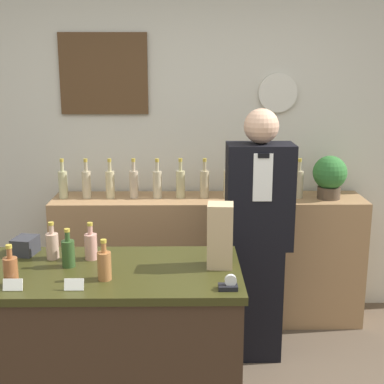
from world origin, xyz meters
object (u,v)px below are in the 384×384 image
at_px(potted_plant, 330,175).
at_px(paper_bag, 220,235).
at_px(tape_dispenser, 229,285).
at_px(shopkeeper, 258,238).

bearing_deg(potted_plant, paper_bag, -125.89).
bearing_deg(potted_plant, tape_dispenser, -119.59).
height_order(shopkeeper, tape_dispenser, shopkeeper).
relative_size(shopkeeper, potted_plant, 5.26).
distance_m(paper_bag, tape_dispenser, 0.33).
relative_size(shopkeeper, paper_bag, 5.00).
xyz_separation_m(shopkeeper, paper_bag, (-0.29, -0.71, 0.25)).
xyz_separation_m(shopkeeper, potted_plant, (0.58, 0.51, 0.31)).
xyz_separation_m(potted_plant, paper_bag, (-0.88, -1.21, -0.06)).
distance_m(shopkeeper, paper_bag, 0.81).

